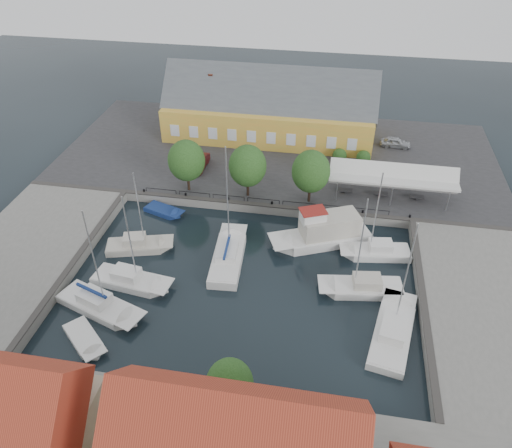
{
  "coord_description": "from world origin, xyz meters",
  "views": [
    {
      "loc": [
        7.26,
        -35.32,
        32.18
      ],
      "look_at": [
        0.0,
        6.0,
        1.5
      ],
      "focal_mm": 35.0,
      "sensor_mm": 36.0,
      "label": 1
    }
  ],
  "objects": [
    {
      "name": "ground",
      "position": [
        0.0,
        0.0,
        0.0
      ],
      "size": [
        140.0,
        140.0,
        0.0
      ],
      "primitive_type": "plane",
      "color": "black",
      "rests_on": "ground"
    },
    {
      "name": "north_quay",
      "position": [
        0.0,
        23.0,
        0.5
      ],
      "size": [
        56.0,
        26.0,
        1.0
      ],
      "primitive_type": "cube",
      "color": "#2D2D30",
      "rests_on": "ground"
    },
    {
      "name": "west_quay",
      "position": [
        -22.0,
        -2.0,
        0.5
      ],
      "size": [
        12.0,
        24.0,
        1.0
      ],
      "primitive_type": "cube",
      "color": "slate",
      "rests_on": "ground"
    },
    {
      "name": "east_quay",
      "position": [
        22.0,
        -2.0,
        0.5
      ],
      "size": [
        12.0,
        24.0,
        1.0
      ],
      "primitive_type": "cube",
      "color": "slate",
      "rests_on": "ground"
    },
    {
      "name": "quay_edge_fittings",
      "position": [
        0.02,
        4.75,
        1.06
      ],
      "size": [
        56.0,
        24.72,
        0.4
      ],
      "color": "#383533",
      "rests_on": "north_quay"
    },
    {
      "name": "warehouse",
      "position": [
        -2.6,
        28.36,
        4.43
      ],
      "size": [
        28.56,
        14.0,
        9.55
      ],
      "color": "gold",
      "rests_on": "north_quay"
    },
    {
      "name": "tent_canopy",
      "position": [
        14.0,
        14.5,
        3.68
      ],
      "size": [
        14.0,
        4.0,
        2.83
      ],
      "color": "silver",
      "rests_on": "north_quay"
    },
    {
      "name": "quay_trees",
      "position": [
        -2.0,
        12.0,
        4.88
      ],
      "size": [
        18.2,
        4.2,
        6.3
      ],
      "color": "black",
      "rests_on": "north_quay"
    },
    {
      "name": "car_silver",
      "position": [
        15.22,
        27.2,
        1.69
      ],
      "size": [
        4.1,
        1.8,
        1.37
      ],
      "primitive_type": "imported",
      "rotation": [
        0.0,
        0.0,
        1.53
      ],
      "color": "#AAAEB2",
      "rests_on": "north_quay"
    },
    {
      "name": "car_red",
      "position": [
        -9.14,
        17.2,
        1.73
      ],
      "size": [
        1.7,
        4.51,
        1.47
      ],
      "primitive_type": "imported",
      "rotation": [
        0.0,
        0.0,
        -0.03
      ],
      "color": "#5C1517",
      "rests_on": "north_quay"
    },
    {
      "name": "center_sailboat",
      "position": [
        -2.0,
        1.51,
        0.36
      ],
      "size": [
        3.39,
        9.48,
        12.72
      ],
      "color": "white",
      "rests_on": "ground"
    },
    {
      "name": "trawler",
      "position": [
        7.11,
        6.14,
        1.02
      ],
      "size": [
        10.82,
        7.07,
        5.0
      ],
      "color": "white",
      "rests_on": "ground"
    },
    {
      "name": "east_boat_a",
      "position": [
        12.5,
        4.9,
        0.26
      ],
      "size": [
        7.29,
        3.28,
        10.18
      ],
      "color": "white",
      "rests_on": "ground"
    },
    {
      "name": "east_boat_b",
      "position": [
        11.13,
        -0.59,
        0.26
      ],
      "size": [
        8.07,
        3.65,
        10.75
      ],
      "color": "white",
      "rests_on": "ground"
    },
    {
      "name": "east_boat_c",
      "position": [
        13.6,
        -5.63,
        0.26
      ],
      "size": [
        4.56,
        9.47,
        11.6
      ],
      "color": "white",
      "rests_on": "ground"
    },
    {
      "name": "west_boat_b",
      "position": [
        -11.45,
        1.73,
        0.26
      ],
      "size": [
        7.08,
        4.0,
        9.51
      ],
      "color": "#BAB4A7",
      "rests_on": "ground"
    },
    {
      "name": "west_boat_c",
      "position": [
        -10.28,
        -3.4,
        0.26
      ],
      "size": [
        7.95,
        3.46,
        10.53
      ],
      "color": "white",
      "rests_on": "ground"
    },
    {
      "name": "west_boat_d",
      "position": [
        -11.81,
        -6.92,
        0.27
      ],
      "size": [
        8.87,
        5.29,
        11.49
      ],
      "color": "white",
      "rests_on": "ground"
    },
    {
      "name": "launch_sw",
      "position": [
        -11.44,
        -10.63,
        0.09
      ],
      "size": [
        4.97,
        4.73,
        0.98
      ],
      "color": "white",
      "rests_on": "ground"
    },
    {
      "name": "launch_nw",
      "position": [
        -11.01,
        8.41,
        0.09
      ],
      "size": [
        4.89,
        3.21,
        0.88
      ],
      "color": "navy",
      "rests_on": "ground"
    }
  ]
}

